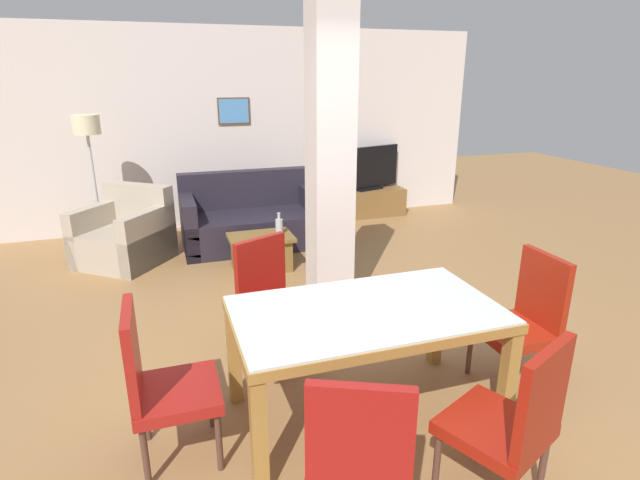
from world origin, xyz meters
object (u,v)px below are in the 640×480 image
dining_table (366,331)px  dining_chair_head_right (525,317)px  sofa (251,221)px  coffee_table (261,252)px  dining_chair_near_right (512,420)px  tv_screen (369,169)px  bottle (279,226)px  dining_chair_head_left (160,381)px  dining_chair_near_left (359,456)px  tv_stand (368,203)px  armchair (126,237)px  floor_lamp (88,138)px  dining_chair_far_left (272,298)px

dining_table → dining_chair_head_right: 1.19m
sofa → coffee_table: 0.92m
dining_chair_near_right → tv_screen: tv_screen is taller
bottle → coffee_table: bearing=176.9°
dining_chair_head_left → sofa: 3.79m
dining_chair_near_left → tv_stand: (2.31, 5.23, -0.30)m
dining_chair_near_right → dining_chair_head_left: size_ratio=1.00×
dining_chair_near_left → armchair: bearing=129.6°
dining_chair_head_right → bottle: size_ratio=3.85×
dining_chair_head_right → floor_lamp: floor_lamp is taller
dining_chair_head_left → floor_lamp: (-0.63, 3.95, 0.87)m
tv_stand → dining_chair_near_left: bearing=-113.9°
dining_chair_near_right → sofa: dining_chair_near_right is taller
armchair → floor_lamp: 1.24m
dining_chair_head_right → coffee_table: dining_chair_head_right is taller
dining_chair_head_left → tv_screen: 5.38m
dining_table → tv_screen: size_ratio=1.51×
dining_chair_near_right → floor_lamp: bearing=90.4°
armchair → coffee_table: (1.43, -0.74, -0.09)m
armchair → dining_chair_near_right: bearing=152.4°
dining_chair_head_right → dining_table: bearing=90.0°
dining_table → dining_chair_near_right: dining_chair_near_right is taller
dining_chair_near_right → floor_lamp: size_ratio=0.58×
coffee_table → floor_lamp: floor_lamp is taller
dining_chair_far_left → dining_chair_head_right: same height
dining_chair_near_left → coffee_table: size_ratio=1.35×
coffee_table → bottle: 0.35m
dining_table → dining_chair_near_left: bearing=-114.7°
dining_chair_head_left → dining_chair_near_left: same height
dining_chair_near_right → tv_screen: bearing=49.3°
dining_chair_head_left → dining_chair_head_right: size_ratio=1.00×
bottle → dining_chair_near_right: bearing=-85.4°
coffee_table → dining_chair_far_left: bearing=-99.2°
dining_chair_far_left → coffee_table: 1.90m
dining_chair_head_right → tv_stand: size_ratio=0.84×
dining_chair_head_left → bottle: bearing=153.7°
dining_table → tv_stand: (1.92, 4.37, -0.39)m
dining_chair_head_left → dining_chair_head_right: same height
dining_chair_near_left → dining_table: bearing=90.0°
sofa → bottle: size_ratio=6.97×
coffee_table → dining_chair_head_left: bearing=-112.5°
dining_table → armchair: (-1.53, 3.42, -0.30)m
dining_table → dining_chair_head_left: 1.21m
dining_chair_head_left → tv_stand: (3.13, 4.37, -0.30)m
dining_chair_far_left → armchair: bearing=-91.7°
dining_chair_far_left → dining_chair_head_left: 1.16m
dining_chair_far_left → floor_lamp: 3.54m
coffee_table → armchair: bearing=152.8°
dining_chair_near_left → bottle: (0.51, 3.53, -0.02)m
dining_chair_near_left → dining_chair_head_left: bearing=158.1°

